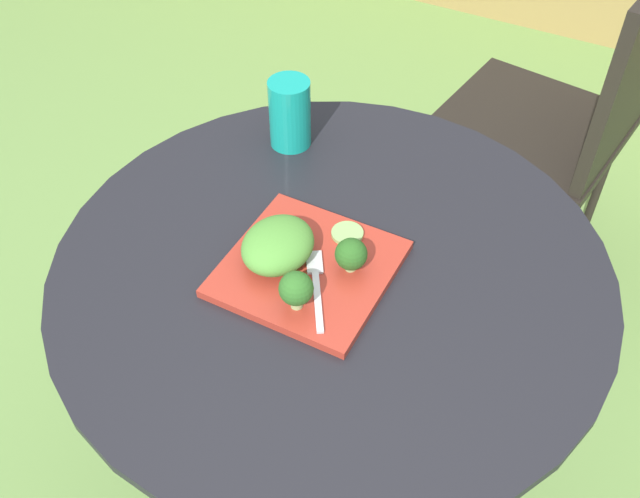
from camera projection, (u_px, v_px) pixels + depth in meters
name	position (u px, v px, depth m)	size (l,w,h in m)	color
ground_plane	(328.00, 486.00, 1.64)	(12.00, 12.00, 0.00)	#70994C
patio_table	(330.00, 369.00, 1.31)	(0.86, 0.86, 0.74)	black
patio_chair	(572.00, 110.00, 1.75)	(0.50, 0.50, 0.90)	black
salad_plate	(308.00, 268.00, 1.09)	(0.24, 0.24, 0.01)	#AD3323
drinking_glass	(290.00, 117.00, 1.28)	(0.07, 0.07, 0.13)	#149989
fork	(316.00, 282.00, 1.06)	(0.10, 0.14, 0.00)	silver
lettuce_mound	(278.00, 245.00, 1.08)	(0.10, 0.12, 0.06)	#519338
broccoli_floret_0	(351.00, 254.00, 1.06)	(0.05, 0.05, 0.06)	#99B770
broccoli_floret_1	(299.00, 290.00, 1.01)	(0.05, 0.05, 0.06)	#99B770
cucumber_slice_0	(350.00, 234.00, 1.13)	(0.05, 0.05, 0.01)	#8EB766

